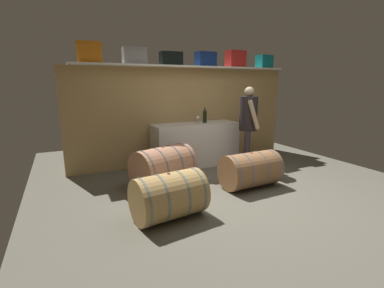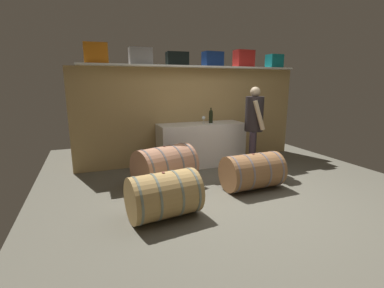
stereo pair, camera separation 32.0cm
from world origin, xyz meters
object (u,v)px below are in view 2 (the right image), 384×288
wine_glass (204,118)px  wine_barrel_far (164,195)px  toolcase_navy (213,59)px  toolcase_teal (274,61)px  toolcase_black (177,59)px  wine_bottle_dark (211,116)px  work_cabinet (201,144)px  wine_barrel_near (252,171)px  toolcase_red (244,59)px  toolcase_grey (141,56)px  toolcase_orange (96,53)px  winemaker_pouring (254,120)px  wine_barrel_flank (165,166)px

wine_glass → wine_barrel_far: size_ratio=0.16×
toolcase_navy → toolcase_teal: 1.51m
toolcase_black → wine_bottle_dark: 1.30m
work_cabinet → wine_barrel_near: work_cabinet is taller
toolcase_red → toolcase_teal: size_ratio=1.29×
wine_glass → wine_barrel_far: 2.46m
toolcase_grey → wine_bottle_dark: (1.34, -0.22, -1.13)m
toolcase_orange → winemaker_pouring: (2.68, -0.90, -1.18)m
wine_barrel_near → toolcase_teal: bearing=45.4°
toolcase_red → winemaker_pouring: bearing=-110.2°
toolcase_teal → wine_barrel_far: size_ratio=0.34×
wine_glass → wine_barrel_near: wine_glass is taller
work_cabinet → winemaker_pouring: size_ratio=1.10×
wine_barrel_far → wine_barrel_flank: wine_barrel_flank is taller
toolcase_grey → toolcase_navy: toolcase_grey is taller
toolcase_navy → work_cabinet: bearing=-151.1°
toolcase_orange → wine_barrel_far: size_ratio=0.43×
toolcase_teal → wine_barrel_flank: 3.53m
wine_bottle_dark → wine_barrel_far: size_ratio=0.33×
toolcase_red → wine_bottle_dark: toolcase_red is taller
wine_glass → wine_bottle_dark: bearing=-7.7°
wine_barrel_near → wine_barrel_far: 1.62m
toolcase_red → toolcase_teal: bearing=-3.5°
toolcase_orange → toolcase_grey: toolcase_orange is taller
toolcase_orange → wine_barrel_near: bearing=-33.8°
toolcase_orange → winemaker_pouring: 3.07m
toolcase_orange → wine_bottle_dark: size_ratio=1.28×
toolcase_black → toolcase_red: size_ratio=1.02×
wine_bottle_dark → wine_barrel_far: 2.55m
toolcase_teal → wine_glass: bearing=-173.7°
toolcase_orange → toolcase_black: 1.47m
wine_barrel_flank → toolcase_black: bearing=43.0°
winemaker_pouring → work_cabinet: bearing=-94.1°
wine_barrel_near → winemaker_pouring: size_ratio=0.59×
toolcase_red → wine_bottle_dark: bearing=-169.2°
toolcase_red → wine_barrel_far: bearing=-141.6°
toolcase_orange → work_cabinet: bearing=-1.7°
toolcase_red → work_cabinet: size_ratio=0.23×
toolcase_black → wine_barrel_flank: (-0.58, -1.07, -1.78)m
work_cabinet → winemaker_pouring: (0.78, -0.69, 0.54)m
toolcase_teal → wine_barrel_far: toolcase_teal is taller
toolcase_navy → wine_bottle_dark: toolcase_navy is taller
toolcase_navy → wine_barrel_far: 3.26m
toolcase_black → toolcase_navy: toolcase_navy is taller
wine_barrel_far → wine_barrel_flank: size_ratio=0.85×
toolcase_red → wine_barrel_near: size_ratio=0.43×
wine_bottle_dark → wine_barrel_flank: 1.63m
toolcase_orange → work_cabinet: (1.90, -0.21, -1.73)m
toolcase_black → wine_barrel_flank: 2.16m
toolcase_orange → work_cabinet: toolcase_orange is taller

